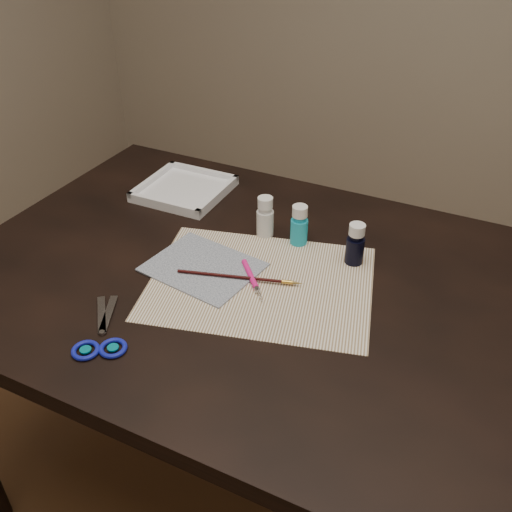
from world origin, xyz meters
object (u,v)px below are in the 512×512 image
at_px(canvas, 203,267).
at_px(paint_bottle_white, 265,216).
at_px(paint_bottle_cyan, 299,225).
at_px(paper, 261,282).
at_px(paint_bottle_navy, 355,244).
at_px(palette_tray, 184,189).
at_px(scissors, 99,326).

xyz_separation_m(canvas, paint_bottle_white, (0.06, 0.18, 0.05)).
height_order(paint_bottle_white, paint_bottle_cyan, paint_bottle_white).
xyz_separation_m(paper, paint_bottle_navy, (0.15, 0.16, 0.05)).
height_order(paper, paint_bottle_white, paint_bottle_white).
bearing_deg(paint_bottle_white, palette_tray, 161.75).
xyz_separation_m(canvas, paint_bottle_cyan, (0.15, 0.18, 0.04)).
relative_size(paint_bottle_white, paint_bottle_cyan, 1.02).
relative_size(paper, paint_bottle_cyan, 4.75).
height_order(paint_bottle_navy, palette_tray, paint_bottle_navy).
bearing_deg(paper, paint_bottle_cyan, 86.03).
bearing_deg(palette_tray, paint_bottle_white, -18.25).
height_order(paper, paint_bottle_navy, paint_bottle_navy).
relative_size(canvas, paint_bottle_cyan, 2.36).
xyz_separation_m(paper, paint_bottle_white, (-0.07, 0.17, 0.05)).
height_order(paint_bottle_white, scissors, paint_bottle_white).
bearing_deg(scissors, paint_bottle_navy, -80.46).
height_order(paper, palette_tray, palette_tray).
xyz_separation_m(paint_bottle_white, scissors, (-0.14, -0.44, -0.04)).
distance_m(paper, paint_bottle_white, 0.20).
bearing_deg(paint_bottle_navy, paint_bottle_cyan, 172.26).
distance_m(paper, scissors, 0.34).
height_order(paint_bottle_white, paint_bottle_navy, paint_bottle_white).
bearing_deg(paint_bottle_white, scissors, -107.52).
bearing_deg(scissors, paint_bottle_cyan, -66.67).
relative_size(paint_bottle_white, paint_bottle_navy, 1.02).
xyz_separation_m(paper, palette_tray, (-0.35, 0.27, 0.01)).
xyz_separation_m(canvas, paint_bottle_navy, (0.29, 0.17, 0.04)).
bearing_deg(paint_bottle_cyan, palette_tray, 165.93).
xyz_separation_m(paint_bottle_cyan, palette_tray, (-0.37, 0.09, -0.04)).
bearing_deg(palette_tray, paper, -37.01).
xyz_separation_m(canvas, palette_tray, (-0.22, 0.28, 0.01)).
xyz_separation_m(paint_bottle_white, paint_bottle_cyan, (0.09, 0.00, -0.00)).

